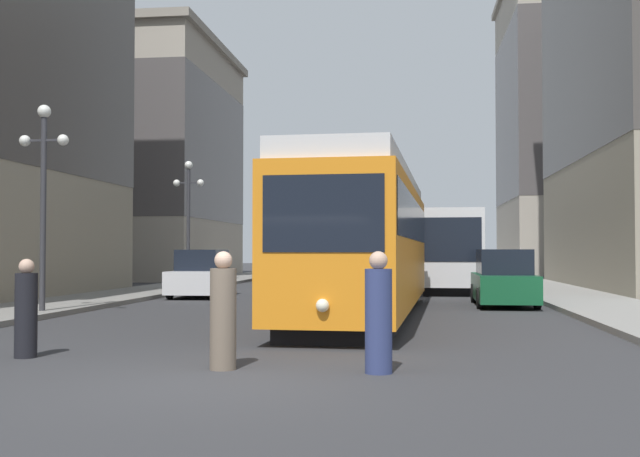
{
  "coord_description": "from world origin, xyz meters",
  "views": [
    {
      "loc": [
        2.64,
        -9.86,
        1.77
      ],
      "look_at": [
        0.41,
        8.11,
        2.3
      ],
      "focal_mm": 42.71,
      "sensor_mm": 36.0,
      "label": 1
    }
  ],
  "objects_px": {
    "pedestrian_on_sidewalk": "(26,312)",
    "lamp_post_left_far": "(188,205)",
    "parked_car_left_mid": "(273,267)",
    "transit_bus": "(449,247)",
    "parked_car_left_near": "(202,275)",
    "lamp_post_left_near": "(44,175)",
    "pedestrian_crossing_near": "(378,316)",
    "parked_car_right_far": "(504,280)",
    "streetcar": "(367,239)",
    "pedestrian_crossing_far": "(223,314)"
  },
  "relations": [
    {
      "from": "parked_car_left_mid",
      "to": "parked_car_right_far",
      "type": "distance_m",
      "value": 21.46
    },
    {
      "from": "transit_bus",
      "to": "parked_car_left_near",
      "type": "bearing_deg",
      "value": -143.36
    },
    {
      "from": "pedestrian_on_sidewalk",
      "to": "lamp_post_left_near",
      "type": "relative_size",
      "value": 0.29
    },
    {
      "from": "parked_car_left_mid",
      "to": "pedestrian_crossing_near",
      "type": "relative_size",
      "value": 2.63
    },
    {
      "from": "lamp_post_left_near",
      "to": "transit_bus",
      "type": "bearing_deg",
      "value": 53.47
    },
    {
      "from": "parked_car_left_near",
      "to": "lamp_post_left_near",
      "type": "distance_m",
      "value": 9.64
    },
    {
      "from": "streetcar",
      "to": "parked_car_right_far",
      "type": "bearing_deg",
      "value": 49.85
    },
    {
      "from": "streetcar",
      "to": "parked_car_left_near",
      "type": "xyz_separation_m",
      "value": [
        -6.86,
        7.92,
        -1.26
      ]
    },
    {
      "from": "pedestrian_crossing_near",
      "to": "pedestrian_crossing_far",
      "type": "relative_size",
      "value": 1.0
    },
    {
      "from": "transit_bus",
      "to": "parked_car_left_near",
      "type": "distance_m",
      "value": 11.89
    },
    {
      "from": "parked_car_left_near",
      "to": "streetcar",
      "type": "bearing_deg",
      "value": -50.85
    },
    {
      "from": "parked_car_right_far",
      "to": "pedestrian_crossing_near",
      "type": "xyz_separation_m",
      "value": [
        -3.37,
        -14.04,
        -0.02
      ]
    },
    {
      "from": "parked_car_right_far",
      "to": "pedestrian_crossing_near",
      "type": "bearing_deg",
      "value": 77.24
    },
    {
      "from": "streetcar",
      "to": "pedestrian_crossing_near",
      "type": "xyz_separation_m",
      "value": [
        0.76,
        -9.58,
        -1.28
      ]
    },
    {
      "from": "transit_bus",
      "to": "parked_car_left_mid",
      "type": "bearing_deg",
      "value": 141.75
    },
    {
      "from": "pedestrian_crossing_near",
      "to": "lamp_post_left_near",
      "type": "height_order",
      "value": "lamp_post_left_near"
    },
    {
      "from": "pedestrian_on_sidewalk",
      "to": "pedestrian_crossing_near",
      "type": "bearing_deg",
      "value": 107.16
    },
    {
      "from": "streetcar",
      "to": "parked_car_left_mid",
      "type": "height_order",
      "value": "streetcar"
    },
    {
      "from": "transit_bus",
      "to": "parked_car_right_far",
      "type": "distance_m",
      "value": 10.34
    },
    {
      "from": "parked_car_left_near",
      "to": "lamp_post_left_near",
      "type": "height_order",
      "value": "lamp_post_left_near"
    },
    {
      "from": "transit_bus",
      "to": "parked_car_right_far",
      "type": "bearing_deg",
      "value": -81.05
    },
    {
      "from": "transit_bus",
      "to": "lamp_post_left_near",
      "type": "height_order",
      "value": "lamp_post_left_near"
    },
    {
      "from": "transit_bus",
      "to": "lamp_post_left_near",
      "type": "relative_size",
      "value": 2.07
    },
    {
      "from": "pedestrian_crossing_near",
      "to": "lamp_post_left_near",
      "type": "bearing_deg",
      "value": 90.89
    },
    {
      "from": "streetcar",
      "to": "parked_car_left_near",
      "type": "height_order",
      "value": "streetcar"
    },
    {
      "from": "parked_car_right_far",
      "to": "streetcar",
      "type": "bearing_deg",
      "value": 47.89
    },
    {
      "from": "pedestrian_on_sidewalk",
      "to": "lamp_post_left_far",
      "type": "xyz_separation_m",
      "value": [
        -3.63,
        21.04,
        3.09
      ]
    },
    {
      "from": "pedestrian_crossing_near",
      "to": "pedestrian_on_sidewalk",
      "type": "bearing_deg",
      "value": 124.14
    },
    {
      "from": "pedestrian_crossing_far",
      "to": "pedestrian_on_sidewalk",
      "type": "distance_m",
      "value": 3.66
    },
    {
      "from": "pedestrian_crossing_near",
      "to": "parked_car_right_far",
      "type": "bearing_deg",
      "value": 29.25
    },
    {
      "from": "lamp_post_left_far",
      "to": "parked_car_right_far",
      "type": "bearing_deg",
      "value": -31.5
    },
    {
      "from": "parked_car_left_mid",
      "to": "lamp_post_left_far",
      "type": "height_order",
      "value": "lamp_post_left_far"
    },
    {
      "from": "parked_car_right_far",
      "to": "lamp_post_left_near",
      "type": "height_order",
      "value": "lamp_post_left_near"
    },
    {
      "from": "transit_bus",
      "to": "streetcar",
      "type": "bearing_deg",
      "value": -99.17
    },
    {
      "from": "pedestrian_crossing_far",
      "to": "lamp_post_left_near",
      "type": "height_order",
      "value": "lamp_post_left_near"
    },
    {
      "from": "parked_car_left_mid",
      "to": "pedestrian_crossing_far",
      "type": "xyz_separation_m",
      "value": [
        5.3,
        -32.4,
        -0.02
      ]
    },
    {
      "from": "pedestrian_crossing_near",
      "to": "lamp_post_left_far",
      "type": "relative_size",
      "value": 0.31
    },
    {
      "from": "lamp_post_left_near",
      "to": "lamp_post_left_far",
      "type": "distance_m",
      "value": 13.4
    },
    {
      "from": "parked_car_left_mid",
      "to": "pedestrian_on_sidewalk",
      "type": "distance_m",
      "value": 31.62
    },
    {
      "from": "parked_car_right_far",
      "to": "parked_car_left_mid",
      "type": "bearing_deg",
      "value": -58.43
    },
    {
      "from": "parked_car_right_far",
      "to": "pedestrian_on_sidewalk",
      "type": "height_order",
      "value": "parked_car_right_far"
    },
    {
      "from": "parked_car_left_near",
      "to": "pedestrian_on_sidewalk",
      "type": "bearing_deg",
      "value": -85.79
    },
    {
      "from": "parked_car_left_near",
      "to": "lamp_post_left_far",
      "type": "relative_size",
      "value": 0.77
    },
    {
      "from": "lamp_post_left_far",
      "to": "lamp_post_left_near",
      "type": "bearing_deg",
      "value": -90.0
    },
    {
      "from": "transit_bus",
      "to": "lamp_post_left_near",
      "type": "distance_m",
      "value": 19.64
    },
    {
      "from": "transit_bus",
      "to": "parked_car_left_mid",
      "type": "height_order",
      "value": "transit_bus"
    },
    {
      "from": "parked_car_right_far",
      "to": "pedestrian_crossing_near",
      "type": "distance_m",
      "value": 14.44
    },
    {
      "from": "parked_car_left_mid",
      "to": "streetcar",
      "type": "bearing_deg",
      "value": -76.66
    },
    {
      "from": "parked_car_left_mid",
      "to": "lamp_post_left_far",
      "type": "xyz_separation_m",
      "value": [
        -1.9,
        -10.53,
        3.01
      ]
    },
    {
      "from": "parked_car_left_near",
      "to": "transit_bus",
      "type": "bearing_deg",
      "value": 32.94
    }
  ]
}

